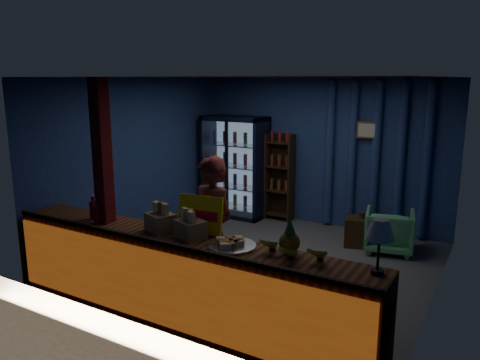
# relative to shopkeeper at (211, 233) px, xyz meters

# --- Properties ---
(ground) EXTENTS (4.60, 4.60, 0.00)m
(ground) POSITION_rel_shopkeeper_xyz_m (-0.10, 1.44, -0.87)
(ground) COLOR #515154
(ground) RESTS_ON ground
(room_walls) EXTENTS (4.60, 4.60, 4.60)m
(room_walls) POSITION_rel_shopkeeper_xyz_m (-0.10, 1.44, 0.69)
(room_walls) COLOR navy
(room_walls) RESTS_ON ground
(counter) EXTENTS (4.40, 0.57, 0.99)m
(counter) POSITION_rel_shopkeeper_xyz_m (-0.10, -0.47, -0.40)
(counter) COLOR brown
(counter) RESTS_ON ground
(support_post) EXTENTS (0.16, 0.16, 2.60)m
(support_post) POSITION_rel_shopkeeper_xyz_m (-1.15, -0.46, 0.43)
(support_post) COLOR maroon
(support_post) RESTS_ON ground
(beverage_cooler) EXTENTS (1.20, 0.62, 1.90)m
(beverage_cooler) POSITION_rel_shopkeeper_xyz_m (-1.65, 3.35, 0.06)
(beverage_cooler) COLOR black
(beverage_cooler) RESTS_ON ground
(bottle_shelf) EXTENTS (0.50, 0.28, 1.60)m
(bottle_shelf) POSITION_rel_shopkeeper_xyz_m (-0.80, 3.49, -0.08)
(bottle_shelf) COLOR #392812
(bottle_shelf) RESTS_ON ground
(curtain_folds) EXTENTS (1.74, 0.14, 2.50)m
(curtain_folds) POSITION_rel_shopkeeper_xyz_m (0.90, 3.58, 0.43)
(curtain_folds) COLOR navy
(curtain_folds) RESTS_ON room_walls
(framed_picture) EXTENTS (0.36, 0.04, 0.28)m
(framed_picture) POSITION_rel_shopkeeper_xyz_m (0.75, 3.53, 0.88)
(framed_picture) COLOR #B87E2E
(framed_picture) RESTS_ON room_walls
(shopkeeper) EXTENTS (0.73, 0.57, 1.75)m
(shopkeeper) POSITION_rel_shopkeeper_xyz_m (0.00, 0.00, 0.00)
(shopkeeper) COLOR maroon
(shopkeeper) RESTS_ON ground
(green_chair) EXTENTS (0.82, 0.84, 0.65)m
(green_chair) POSITION_rel_shopkeeper_xyz_m (1.36, 2.81, -0.55)
(green_chair) COLOR #57AF70
(green_chair) RESTS_ON ground
(side_table) EXTENTS (0.58, 0.49, 0.54)m
(side_table) POSITION_rel_shopkeeper_xyz_m (0.92, 2.82, -0.65)
(side_table) COLOR #392812
(side_table) RESTS_ON ground
(yellow_sign) EXTENTS (0.53, 0.17, 0.41)m
(yellow_sign) POSITION_rel_shopkeeper_xyz_m (0.02, -0.24, 0.28)
(yellow_sign) COLOR yellow
(yellow_sign) RESTS_ON counter
(soda_bottles) EXTENTS (0.24, 0.17, 0.29)m
(soda_bottles) POSITION_rel_shopkeeper_xyz_m (-1.30, -0.49, 0.19)
(soda_bottles) COLOR #B20B20
(soda_bottles) RESTS_ON counter
(snack_box_left) EXTENTS (0.37, 0.34, 0.32)m
(snack_box_left) POSITION_rel_shopkeeper_xyz_m (-0.40, -0.39, 0.19)
(snack_box_left) COLOR #A1824E
(snack_box_left) RESTS_ON counter
(snack_box_centre) EXTENTS (0.36, 0.33, 0.31)m
(snack_box_centre) POSITION_rel_shopkeeper_xyz_m (0.02, -0.42, 0.19)
(snack_box_centre) COLOR #A1824E
(snack_box_centre) RESTS_ON counter
(pastry_tray) EXTENTS (0.49, 0.49, 0.08)m
(pastry_tray) POSITION_rel_shopkeeper_xyz_m (0.54, -0.43, 0.10)
(pastry_tray) COLOR silver
(pastry_tray) RESTS_ON counter
(banana_bunches) EXTENTS (0.70, 0.28, 0.15)m
(banana_bunches) POSITION_rel_shopkeeper_xyz_m (1.17, -0.39, 0.15)
(banana_bunches) COLOR yellow
(banana_bunches) RESTS_ON counter
(table_lamp) EXTENTS (0.25, 0.25, 0.49)m
(table_lamp) POSITION_rel_shopkeeper_xyz_m (1.95, -0.36, 0.46)
(table_lamp) COLOR black
(table_lamp) RESTS_ON counter
(pineapple) EXTENTS (0.20, 0.20, 0.35)m
(pineapple) POSITION_rel_shopkeeper_xyz_m (1.10, -0.31, 0.22)
(pineapple) COLOR #856018
(pineapple) RESTS_ON counter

